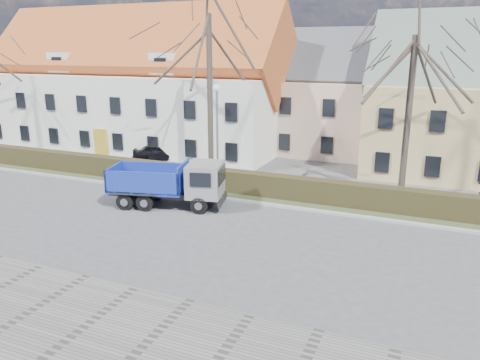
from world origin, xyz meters
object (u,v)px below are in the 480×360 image
at_px(dump_truck, 163,183).
at_px(cart_frame, 107,181).
at_px(streetlight, 217,136).
at_px(parked_car_a, 158,152).

relative_size(dump_truck, cart_frame, 9.56).
distance_m(streetlight, parked_car_a, 8.74).
bearing_deg(dump_truck, parked_car_a, 109.95).
bearing_deg(dump_truck, cart_frame, 145.54).
height_order(streetlight, cart_frame, streetlight).
height_order(dump_truck, streetlight, streetlight).
distance_m(cart_frame, parked_car_a, 7.08).
distance_m(dump_truck, cart_frame, 5.89).
bearing_deg(streetlight, cart_frame, -157.42).
bearing_deg(streetlight, parked_car_a, 148.69).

